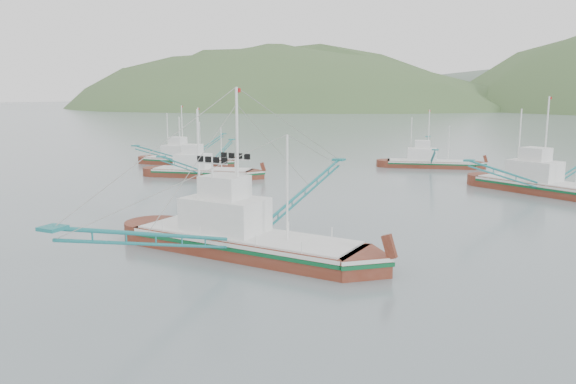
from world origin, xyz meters
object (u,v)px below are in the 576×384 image
at_px(main_boat, 242,229).
at_px(bg_boat_far, 430,156).
at_px(bg_boat_extra, 184,156).
at_px(bg_boat_right, 547,172).
at_px(bg_boat_left, 201,164).

distance_m(main_boat, bg_boat_far, 52.36).
distance_m(main_boat, bg_boat_extra, 51.04).
relative_size(bg_boat_far, bg_boat_extra, 0.93).
xyz_separation_m(bg_boat_far, bg_boat_right, (16.26, -17.24, 0.73)).
bearing_deg(bg_boat_extra, main_boat, -52.86).
distance_m(bg_boat_left, bg_boat_far, 34.39).
bearing_deg(bg_boat_right, main_boat, -89.58).
xyz_separation_m(main_boat, bg_boat_far, (2.68, 52.29, -0.08)).
distance_m(bg_boat_right, bg_boat_extra, 51.86).
bearing_deg(bg_boat_far, bg_boat_extra, -173.20).
height_order(bg_boat_right, bg_boat_extra, bg_boat_right).
relative_size(bg_boat_left, bg_boat_far, 1.07).
xyz_separation_m(bg_boat_left, bg_boat_right, (42.07, 5.47, 0.68)).
bearing_deg(main_boat, bg_boat_far, 91.89).
xyz_separation_m(main_boat, bg_boat_extra, (-32.74, 39.16, -0.41)).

